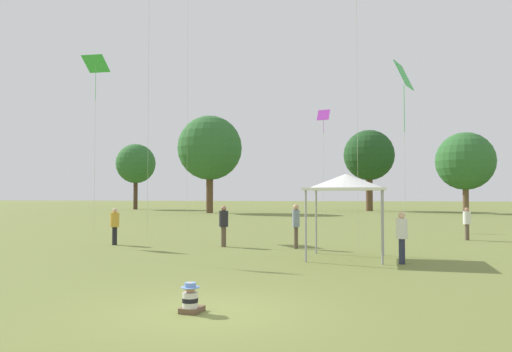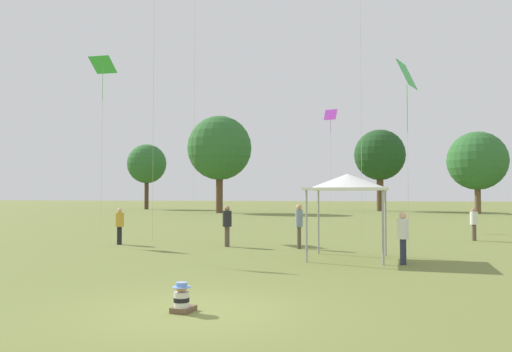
{
  "view_description": "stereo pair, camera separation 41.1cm",
  "coord_description": "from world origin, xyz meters",
  "px_view_note": "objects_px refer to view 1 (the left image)",
  "views": [
    {
      "loc": [
        2.39,
        -9.11,
        2.2
      ],
      "look_at": [
        -0.09,
        6.27,
        2.77
      ],
      "focal_mm": 35.0,
      "sensor_mm": 36.0,
      "label": 1
    },
    {
      "loc": [
        2.79,
        -9.04,
        2.2
      ],
      "look_at": [
        -0.09,
        6.27,
        2.77
      ],
      "focal_mm": 35.0,
      "sensor_mm": 36.0,
      "label": 2
    }
  ],
  "objects_px": {
    "person_standing_0": "(224,222)",
    "canopy_tent": "(346,183)",
    "kite_6": "(96,67)",
    "distant_tree_2": "(210,148)",
    "distant_tree_0": "(369,156)",
    "distant_tree_1": "(136,164)",
    "seated_toddler": "(191,299)",
    "person_standing_4": "(467,221)",
    "person_standing_2": "(296,221)",
    "distant_tree_3": "(465,161)",
    "person_standing_3": "(402,233)",
    "person_standing_1": "(115,223)",
    "kite_3": "(323,119)",
    "kite_2": "(404,79)"
  },
  "relations": [
    {
      "from": "person_standing_2",
      "to": "distant_tree_3",
      "type": "relative_size",
      "value": 0.19
    },
    {
      "from": "kite_6",
      "to": "person_standing_1",
      "type": "bearing_deg",
      "value": 171.27
    },
    {
      "from": "kite_6",
      "to": "person_standing_4",
      "type": "bearing_deg",
      "value": -135.01
    },
    {
      "from": "person_standing_2",
      "to": "distant_tree_1",
      "type": "xyz_separation_m",
      "value": [
        -27.08,
        48.26,
        5.5
      ]
    },
    {
      "from": "seated_toddler",
      "to": "person_standing_4",
      "type": "height_order",
      "value": "person_standing_4"
    },
    {
      "from": "kite_3",
      "to": "distant_tree_0",
      "type": "relative_size",
      "value": 0.73
    },
    {
      "from": "kite_2",
      "to": "person_standing_2",
      "type": "bearing_deg",
      "value": 138.93
    },
    {
      "from": "person_standing_3",
      "to": "distant_tree_0",
      "type": "xyz_separation_m",
      "value": [
        2.27,
        50.78,
        6.31
      ]
    },
    {
      "from": "person_standing_4",
      "to": "distant_tree_3",
      "type": "height_order",
      "value": "distant_tree_3"
    },
    {
      "from": "person_standing_2",
      "to": "kite_3",
      "type": "xyz_separation_m",
      "value": [
        0.81,
        12.62,
        6.05
      ]
    },
    {
      "from": "person_standing_2",
      "to": "distant_tree_2",
      "type": "xyz_separation_m",
      "value": [
        -13.03,
        36.56,
        6.51
      ]
    },
    {
      "from": "distant_tree_2",
      "to": "distant_tree_3",
      "type": "xyz_separation_m",
      "value": [
        29.18,
        2.98,
        -1.65
      ]
    },
    {
      "from": "person_standing_4",
      "to": "distant_tree_3",
      "type": "distance_m",
      "value": 35.85
    },
    {
      "from": "distant_tree_0",
      "to": "distant_tree_3",
      "type": "bearing_deg",
      "value": -35.62
    },
    {
      "from": "canopy_tent",
      "to": "kite_3",
      "type": "distance_m",
      "value": 16.13
    },
    {
      "from": "seated_toddler",
      "to": "canopy_tent",
      "type": "xyz_separation_m",
      "value": [
        3.01,
        8.37,
        2.34
      ]
    },
    {
      "from": "canopy_tent",
      "to": "distant_tree_2",
      "type": "xyz_separation_m",
      "value": [
        -14.97,
        39.37,
        5.01
      ]
    },
    {
      "from": "distant_tree_1",
      "to": "kite_3",
      "type": "bearing_deg",
      "value": -51.95
    },
    {
      "from": "kite_6",
      "to": "distant_tree_0",
      "type": "xyz_separation_m",
      "value": [
        17.48,
        41.33,
        -1.99
      ]
    },
    {
      "from": "person_standing_1",
      "to": "kite_3",
      "type": "distance_m",
      "value": 16.36
    },
    {
      "from": "distant_tree_3",
      "to": "person_standing_4",
      "type": "bearing_deg",
      "value": -103.63
    },
    {
      "from": "distant_tree_0",
      "to": "person_standing_3",
      "type": "bearing_deg",
      "value": -92.56
    },
    {
      "from": "distant_tree_1",
      "to": "distant_tree_3",
      "type": "xyz_separation_m",
      "value": [
        43.24,
        -8.73,
        -0.65
      ]
    },
    {
      "from": "kite_2",
      "to": "distant_tree_0",
      "type": "height_order",
      "value": "distant_tree_0"
    },
    {
      "from": "person_standing_1",
      "to": "distant_tree_1",
      "type": "height_order",
      "value": "distant_tree_1"
    },
    {
      "from": "person_standing_1",
      "to": "kite_6",
      "type": "height_order",
      "value": "kite_6"
    },
    {
      "from": "seated_toddler",
      "to": "distant_tree_2",
      "type": "xyz_separation_m",
      "value": [
        -11.96,
        47.74,
        7.35
      ]
    },
    {
      "from": "seated_toddler",
      "to": "distant_tree_1",
      "type": "height_order",
      "value": "distant_tree_1"
    },
    {
      "from": "person_standing_1",
      "to": "distant_tree_1",
      "type": "bearing_deg",
      "value": 177.71
    },
    {
      "from": "distant_tree_1",
      "to": "distant_tree_0",
      "type": "bearing_deg",
      "value": -2.41
    },
    {
      "from": "distant_tree_0",
      "to": "distant_tree_2",
      "type": "height_order",
      "value": "distant_tree_2"
    },
    {
      "from": "person_standing_0",
      "to": "canopy_tent",
      "type": "distance_m",
      "value": 6.08
    },
    {
      "from": "person_standing_2",
      "to": "distant_tree_3",
      "type": "height_order",
      "value": "distant_tree_3"
    },
    {
      "from": "distant_tree_0",
      "to": "distant_tree_2",
      "type": "distance_m",
      "value": 21.57
    },
    {
      "from": "kite_6",
      "to": "distant_tree_2",
      "type": "height_order",
      "value": "distant_tree_2"
    },
    {
      "from": "seated_toddler",
      "to": "person_standing_3",
      "type": "bearing_deg",
      "value": 66.59
    },
    {
      "from": "canopy_tent",
      "to": "distant_tree_0",
      "type": "height_order",
      "value": "distant_tree_0"
    },
    {
      "from": "kite_3",
      "to": "distant_tree_2",
      "type": "bearing_deg",
      "value": -178.55
    },
    {
      "from": "person_standing_4",
      "to": "distant_tree_1",
      "type": "xyz_separation_m",
      "value": [
        -34.88,
        43.22,
        5.68
      ]
    },
    {
      "from": "person_standing_4",
      "to": "canopy_tent",
      "type": "height_order",
      "value": "canopy_tent"
    },
    {
      "from": "person_standing_3",
      "to": "canopy_tent",
      "type": "relative_size",
      "value": 0.56
    },
    {
      "from": "person_standing_2",
      "to": "canopy_tent",
      "type": "distance_m",
      "value": 3.73
    },
    {
      "from": "seated_toddler",
      "to": "kite_6",
      "type": "distance_m",
      "value": 21.72
    },
    {
      "from": "kite_2",
      "to": "distant_tree_3",
      "type": "xyz_separation_m",
      "value": [
        12.06,
        40.92,
        -0.47
      ]
    },
    {
      "from": "person_standing_4",
      "to": "kite_6",
      "type": "xyz_separation_m",
      "value": [
        -19.36,
        0.5,
        8.36
      ]
    },
    {
      "from": "person_standing_3",
      "to": "kite_2",
      "type": "xyz_separation_m",
      "value": [
        0.45,
        2.53,
        5.45
      ]
    },
    {
      "from": "kite_3",
      "to": "distant_tree_1",
      "type": "xyz_separation_m",
      "value": [
        -27.9,
        35.64,
        -0.55
      ]
    },
    {
      "from": "seated_toddler",
      "to": "person_standing_2",
      "type": "height_order",
      "value": "person_standing_2"
    },
    {
      "from": "kite_6",
      "to": "distant_tree_3",
      "type": "bearing_deg",
      "value": -82.73
    },
    {
      "from": "distant_tree_1",
      "to": "kite_6",
      "type": "bearing_deg",
      "value": -70.04
    }
  ]
}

